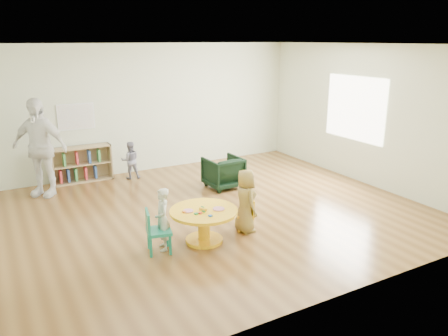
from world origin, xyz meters
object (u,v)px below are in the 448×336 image
kid_chair_right (248,213)px  child_left (163,219)px  adult_caretaker (39,148)px  kid_chair_left (155,230)px  activity_table (204,220)px  bookshelf (81,164)px  toddler (130,160)px  armchair (223,172)px  child_right (245,201)px

kid_chair_right → child_left: 1.42m
kid_chair_right → adult_caretaker: (-2.57, 3.24, 0.66)m
kid_chair_left → kid_chair_right: (1.53, 0.04, -0.07)m
activity_table → child_left: (-0.61, 0.06, 0.11)m
bookshelf → child_left: size_ratio=1.32×
toddler → bookshelf: bearing=-7.4°
kid_chair_left → child_left: bearing=122.0°
armchair → toddler: bearing=-48.0°
kid_chair_right → child_left: child_left is taller
bookshelf → armchair: 3.00m
activity_table → toddler: toddler is taller
child_right → bookshelf: bearing=27.7°
kid_chair_left → toddler: (0.74, 3.47, 0.07)m
activity_table → adult_caretaker: adult_caretaker is taller
bookshelf → kid_chair_right: bearing=-65.0°
bookshelf → child_right: 4.15m
kid_chair_left → toddler: toddler is taller
kid_chair_right → toddler: size_ratio=0.62×
activity_table → bookshelf: bookshelf is taller
armchair → child_left: 2.84m
activity_table → armchair: 2.48m
activity_table → child_right: (0.72, 0.02, 0.15)m
kid_chair_left → adult_caretaker: size_ratio=0.33×
bookshelf → child_right: child_right is taller
adult_caretaker → child_left: bearing=-30.2°
activity_table → child_left: bearing=174.2°
child_left → adult_caretaker: adult_caretaker is taller
armchair → toddler: (-1.45, 1.47, 0.09)m
toddler → adult_caretaker: 1.86m
bookshelf → child_right: bearing=-66.0°
child_right → activity_table: bearing=95.1°
child_left → adult_caretaker: (-1.16, 3.24, 0.48)m
bookshelf → toddler: bearing=-18.4°
armchair → toddler: size_ratio=0.86×
child_left → toddler: size_ratio=1.12×
adult_caretaker → child_right: bearing=-12.7°
bookshelf → adult_caretaker: bearing=-148.1°
kid_chair_right → child_right: child_right is taller
kid_chair_right → armchair: bearing=6.4°
bookshelf → adult_caretaker: (-0.82, -0.51, 0.57)m
child_left → adult_caretaker: size_ratio=0.49×
armchair → adult_caretaker: (-3.22, 1.28, 0.62)m
kid_chair_left → child_right: size_ratio=0.63×
toddler → kid_chair_left: bearing=89.0°
kid_chair_right → toddler: 3.53m
armchair → activity_table: bearing=52.0°
child_left → bookshelf: bearing=-162.8°
kid_chair_left → child_left: (0.13, 0.04, 0.12)m
kid_chair_left → child_right: (1.46, -0.00, 0.16)m
armchair → adult_caretaker: size_ratio=0.37×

